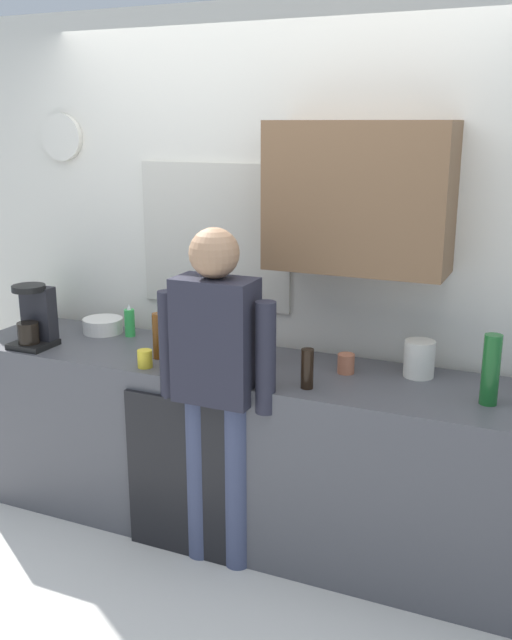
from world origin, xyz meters
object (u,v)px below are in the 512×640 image
Objects in this scene: coffee_maker at (35,319)px; potted_plant at (40,302)px; bottle_dark_sauce at (307,369)px; person_at_sink at (216,373)px; bottle_amber_beer at (159,336)px; cup_yellow_cup at (145,359)px; cup_terracotta_mug at (346,364)px; storage_canister at (419,359)px; dish_soap at (130,322)px; mixing_bowl at (103,325)px; bottle_red_vinegar at (258,340)px; bottle_green_wine at (491,370)px.

coffee_maker is 0.43m from potted_plant.
bottle_dark_sauce is 0.11× the size of person_at_sink.
cup_yellow_cup is at bearing -86.07° from bottle_amber_beer.
cup_terracotta_mug is 0.54× the size of storage_canister.
cup_terracotta_mug is 0.61m from person_at_sink.
dish_soap reaches higher than storage_canister.
bottle_dark_sauce is 0.78× the size of bottle_amber_beer.
cup_yellow_cup is at bearing -5.26° from coffee_maker.
mixing_bowl is 1.05m from person_at_sink.
cup_yellow_cup is (-0.46, -0.29, -0.07)m from bottle_red_vinegar.
cup_terracotta_mug is 1.26m from dish_soap.
mixing_bowl is (-0.53, 0.41, -0.00)m from cup_yellow_cup.
cup_yellow_cup is 0.37× the size of potted_plant.
coffee_maker reaches higher than potted_plant.
bottle_amber_beer is 0.16m from cup_yellow_cup.
potted_plant reaches higher than mixing_bowl.
cup_terracotta_mug is at bearing 43.21° from person_at_sink.
bottle_dark_sauce and dish_soap have the same top height.
bottle_dark_sauce is at bearing -170.13° from bottle_green_wine.
cup_yellow_cup is (0.70, -0.06, -0.10)m from coffee_maker.
mixing_bowl is (-2.09, 0.23, -0.11)m from bottle_green_wine.
bottle_red_vinegar reaches higher than mixing_bowl.
person_at_sink reaches higher than cup_yellow_cup.
dish_soap reaches higher than mixing_bowl.
person_at_sink is (0.42, -0.21, -0.06)m from bottle_amber_beer.
storage_canister is (0.32, 0.09, 0.04)m from cup_terracotta_mug.
potted_plant is at bearing -179.77° from mixing_bowl.
bottle_green_wine is at bearing 18.05° from person_at_sink.
bottle_green_wine is 1.76× the size of storage_canister.
cup_terracotta_mug reaches higher than mixing_bowl.
storage_canister is (1.93, 0.33, -0.06)m from coffee_maker.
bottle_dark_sauce is 0.81m from cup_yellow_cup.
cup_terracotta_mug is 0.40× the size of potted_plant.
dish_soap is at bearing 0.12° from mixing_bowl.
person_at_sink is at bearing -31.65° from dish_soap.
bottle_red_vinegar is 1.00× the size of mixing_bowl.
bottle_amber_beer is 0.93m from cup_terracotta_mug.
bottle_dark_sauce is 0.77m from bottle_green_wine.
person_at_sink reaches higher than bottle_red_vinegar.
cup_terracotta_mug is 0.42× the size of mixing_bowl.
coffee_maker is 0.50m from dish_soap.
storage_canister is (2.18, -0.01, -0.05)m from potted_plant.
coffee_maker is 0.70m from bottle_amber_beer.
bottle_dark_sauce is at bearing -140.10° from storage_canister.
potted_plant is 1.35× the size of storage_canister.
mixing_bowl is 1.75m from storage_canister.
storage_canister is at bearing -0.19° from potted_plant.
bottle_green_wine is 0.40m from storage_canister.
bottle_dark_sauce is 1.80m from potted_plant.
coffee_maker is 1.43× the size of bottle_amber_beer.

